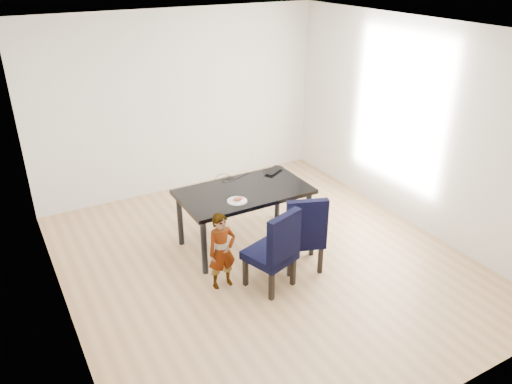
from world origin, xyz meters
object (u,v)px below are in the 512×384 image
child (222,251)px  laptop (271,170)px  plate (237,201)px  chair_right (302,230)px  dining_table (244,217)px  chair_left (270,248)px

child → laptop: child is taller
child → plate: child is taller
chair_right → child: (-0.99, 0.10, -0.03)m
dining_table → laptop: laptop is taller
child → laptop: 1.64m
chair_left → child: bearing=133.1°
chair_left → laptop: (0.78, 1.28, 0.28)m
dining_table → laptop: size_ratio=4.90×
dining_table → child: bearing=-133.3°
plate → chair_right: bearing=-44.3°
chair_right → laptop: size_ratio=2.94×
chair_left → plate: 0.75m
plate → laptop: laptop is taller
chair_left → chair_right: 0.55m
chair_right → plate: size_ratio=4.08×
laptop → dining_table: bearing=1.4°
chair_left → plate: bearing=74.5°
chair_left → child: 0.52m
chair_left → child: (-0.46, 0.25, -0.03)m
child → chair_right: bearing=-5.1°
plate → laptop: 1.00m
plate → chair_left: bearing=-87.6°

